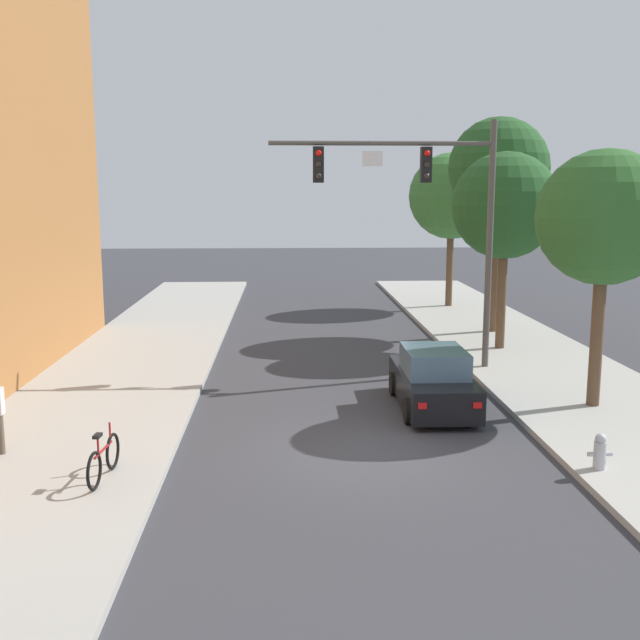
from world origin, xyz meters
The scene contains 10 objects.
ground_plane centered at (0.00, 0.00, 0.00)m, with size 120.00×120.00×0.00m, color #38383D.
sidewalk_left centered at (-6.50, 0.00, 0.07)m, with size 5.00×60.00×0.15m, color #A8A59E.
traffic_signal_mast centered at (2.68, 7.18, 5.35)m, with size 6.79×0.38×7.50m.
car_lead_black centered at (2.15, 3.18, 0.72)m, with size 1.86×4.25×1.60m.
bicycle_leaning centered at (-5.08, -1.68, 0.54)m, with size 0.22×1.77×0.98m.
fire_hydrant centered at (4.51, -1.60, 0.51)m, with size 0.48×0.24×0.72m.
street_tree_nearest centered at (6.21, 2.79, 4.88)m, with size 3.34×3.34×6.43m.
street_tree_second centered at (5.86, 9.94, 5.06)m, with size 3.63×3.63×6.74m.
street_tree_third centered at (6.48, 13.09, 6.40)m, with size 3.81×3.81×8.19m.
street_tree_farthest centered at (6.22, 19.82, 5.34)m, with size 4.03×4.03×7.22m.
Camera 1 is at (-1.62, -15.22, 5.50)m, focal length 41.71 mm.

